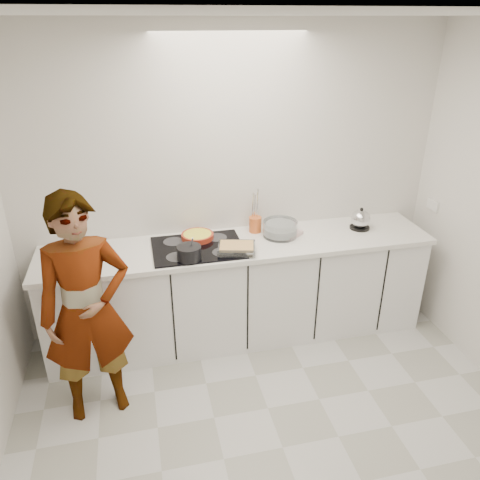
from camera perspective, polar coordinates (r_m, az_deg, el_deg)
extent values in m
cube|color=silver|center=(3.42, 5.23, -23.89)|extent=(3.60, 3.20, 0.00)
cube|color=white|center=(2.23, 8.14, 25.58)|extent=(3.60, 3.20, 0.00)
cube|color=silver|center=(3.98, -1.08, 6.65)|extent=(3.60, 0.00, 2.60)
cube|color=white|center=(4.54, 22.45, 3.97)|extent=(0.02, 0.15, 0.09)
cube|color=white|center=(4.07, -0.04, -6.39)|extent=(3.20, 0.58, 0.87)
cube|color=white|center=(3.85, -0.04, -0.64)|extent=(3.24, 0.64, 0.04)
cube|color=black|center=(3.77, -5.17, -0.92)|extent=(0.72, 0.54, 0.01)
cylinder|color=#AD311C|center=(3.90, -5.21, 0.48)|extent=(0.34, 0.34, 0.04)
cylinder|color=#F8EE3C|center=(3.89, -5.22, 0.70)|extent=(0.30, 0.30, 0.01)
cylinder|color=black|center=(3.57, -6.23, -1.54)|extent=(0.21, 0.21, 0.10)
cylinder|color=silver|center=(3.56, -5.98, -0.70)|extent=(0.04, 0.07, 0.16)
cube|color=silver|center=(3.67, -0.41, -1.01)|extent=(0.33, 0.28, 0.05)
cube|color=#EAB073|center=(3.66, -0.41, -0.74)|extent=(0.30, 0.24, 0.02)
cylinder|color=silver|center=(3.96, 4.92, 1.38)|extent=(0.31, 0.31, 0.13)
cylinder|color=white|center=(3.96, 4.90, 1.11)|extent=(0.26, 0.26, 0.06)
cube|color=white|center=(4.00, 6.16, 0.77)|extent=(0.24, 0.23, 0.03)
cylinder|color=black|center=(4.24, 14.36, 1.49)|extent=(0.17, 0.17, 0.02)
sphere|color=silver|center=(4.21, 14.48, 2.51)|extent=(0.17, 0.17, 0.17)
sphere|color=black|center=(4.17, 14.62, 3.65)|extent=(0.03, 0.03, 0.03)
cylinder|color=#D65F27|center=(4.03, 1.87, 1.92)|extent=(0.11, 0.11, 0.13)
imported|color=white|center=(3.30, -18.19, -8.23)|extent=(0.67, 0.50, 1.66)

